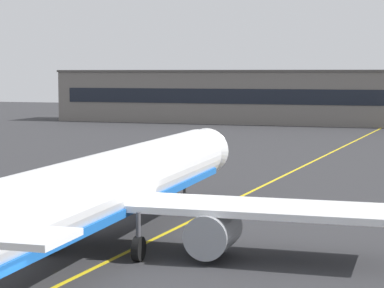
# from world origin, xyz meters

# --- Properties ---
(taxiway_centreline) EXTENTS (10.15, 179.75, 0.01)m
(taxiway_centreline) POSITION_xyz_m (0.00, 30.00, 0.00)
(taxiway_centreline) COLOR yellow
(taxiway_centreline) RESTS_ON ground
(airliner_foreground) EXTENTS (32.13, 41.48, 11.65)m
(airliner_foreground) POSITION_xyz_m (-2.19, 13.47, 3.37)
(airliner_foreground) COLOR white
(airliner_foreground) RESTS_ON ground
(safety_cone_by_nose_gear) EXTENTS (0.44, 0.44, 0.55)m
(safety_cone_by_nose_gear) POSITION_xyz_m (-2.14, 30.72, 0.26)
(safety_cone_by_nose_gear) COLOR orange
(safety_cone_by_nose_gear) RESTS_ON ground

